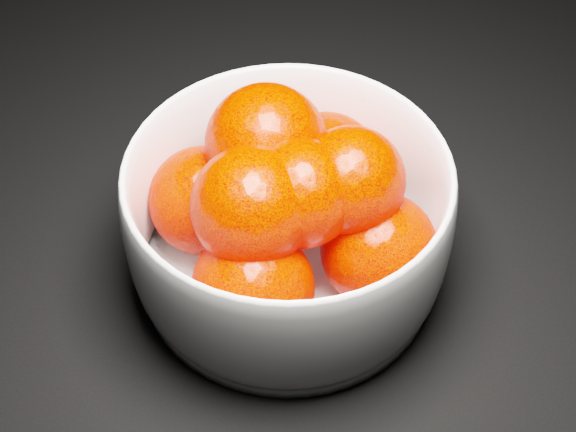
{
  "coord_description": "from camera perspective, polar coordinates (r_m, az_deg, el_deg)",
  "views": [
    {
      "loc": [
        0.12,
        -0.16,
        0.53
      ],
      "look_at": [
        0.12,
        0.25,
        0.07
      ],
      "focal_mm": 50.0,
      "sensor_mm": 36.0,
      "label": 1
    }
  ],
  "objects": [
    {
      "name": "bowl",
      "position": [
        0.62,
        -0.0,
        -0.38
      ],
      "size": [
        0.25,
        0.25,
        0.12
      ],
      "rotation": [
        0.0,
        0.0,
        -0.37
      ],
      "color": "silver",
      "rests_on": "ground"
    },
    {
      "name": "orange_pile",
      "position": [
        0.61,
        0.11,
        0.97
      ],
      "size": [
        0.23,
        0.22,
        0.15
      ],
      "color": "#FF1700",
      "rests_on": "bowl"
    }
  ]
}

